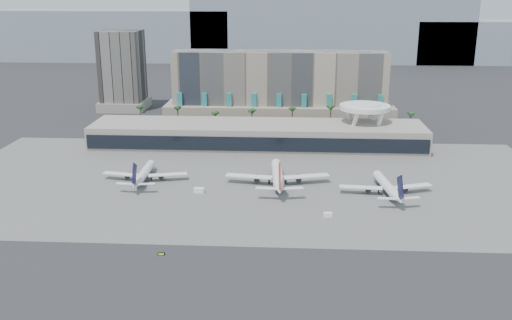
# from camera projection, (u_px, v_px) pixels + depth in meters

# --- Properties ---
(ground) EXTENTS (900.00, 900.00, 0.00)m
(ground) POSITION_uv_depth(u_px,v_px,m) (239.00, 234.00, 190.19)
(ground) COLOR #232326
(ground) RESTS_ON ground
(apron_pad) EXTENTS (260.00, 130.00, 0.06)m
(apron_pad) POSITION_uv_depth(u_px,v_px,m) (250.00, 180.00, 242.73)
(apron_pad) COLOR #5B5B59
(apron_pad) RESTS_ON ground
(mountain_ridge) EXTENTS (680.00, 60.00, 70.00)m
(mountain_ridge) POSITION_uv_depth(u_px,v_px,m) (301.00, 34.00, 629.10)
(mountain_ridge) COLOR gray
(mountain_ridge) RESTS_ON ground
(hotel) EXTENTS (140.00, 30.00, 42.00)m
(hotel) POSITION_uv_depth(u_px,v_px,m) (279.00, 92.00, 351.43)
(hotel) COLOR tan
(hotel) RESTS_ON ground
(office_tower) EXTENTS (30.00, 30.00, 52.00)m
(office_tower) POSITION_uv_depth(u_px,v_px,m) (123.00, 75.00, 379.91)
(office_tower) COLOR black
(office_tower) RESTS_ON ground
(terminal) EXTENTS (170.00, 32.50, 14.50)m
(terminal) POSITION_uv_depth(u_px,v_px,m) (257.00, 134.00, 293.26)
(terminal) COLOR #9E978B
(terminal) RESTS_ON ground
(saucer_structure) EXTENTS (26.00, 26.00, 21.89)m
(saucer_structure) POSITION_uv_depth(u_px,v_px,m) (365.00, 110.00, 292.65)
(saucer_structure) COLOR white
(saucer_structure) RESTS_ON ground
(palm_row) EXTENTS (157.80, 2.80, 13.10)m
(palm_row) POSITION_uv_depth(u_px,v_px,m) (273.00, 112.00, 325.32)
(palm_row) COLOR brown
(palm_row) RESTS_ON ground
(airliner_left) EXTENTS (36.58, 37.64, 13.00)m
(airliner_left) POSITION_uv_depth(u_px,v_px,m) (144.00, 174.00, 241.34)
(airliner_left) COLOR white
(airliner_left) RESTS_ON ground
(airliner_centre) EXTENTS (43.91, 45.29, 15.63)m
(airliner_centre) POSITION_uv_depth(u_px,v_px,m) (278.00, 175.00, 236.92)
(airliner_centre) COLOR white
(airliner_centre) RESTS_ON ground
(airliner_right) EXTENTS (37.47, 38.77, 13.41)m
(airliner_right) POSITION_uv_depth(u_px,v_px,m) (387.00, 186.00, 225.87)
(airliner_right) COLOR white
(airliner_right) RESTS_ON ground
(service_vehicle_a) EXTENTS (4.27, 2.35, 2.01)m
(service_vehicle_a) POSITION_uv_depth(u_px,v_px,m) (199.00, 190.00, 227.99)
(service_vehicle_a) COLOR white
(service_vehicle_a) RESTS_ON ground
(service_vehicle_b) EXTENTS (3.23, 2.10, 1.56)m
(service_vehicle_b) POSITION_uv_depth(u_px,v_px,m) (328.00, 215.00, 204.08)
(service_vehicle_b) COLOR white
(service_vehicle_b) RESTS_ON ground
(taxiway_sign) EXTENTS (2.17, 0.88, 0.99)m
(taxiway_sign) POSITION_uv_depth(u_px,v_px,m) (161.00, 254.00, 174.64)
(taxiway_sign) COLOR black
(taxiway_sign) RESTS_ON ground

